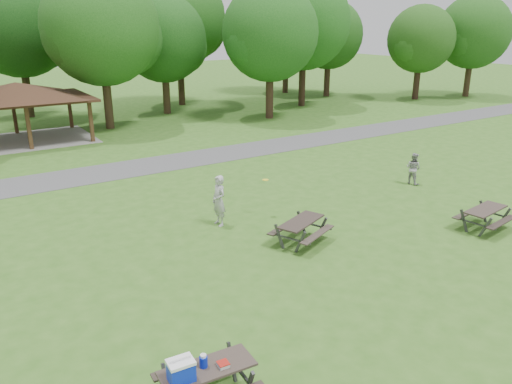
% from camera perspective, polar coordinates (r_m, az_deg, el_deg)
% --- Properties ---
extents(ground, '(160.00, 160.00, 0.00)m').
position_cam_1_polar(ground, '(15.72, 4.97, -9.13)').
color(ground, '#33621C').
rests_on(ground, ground).
extents(asphalt_path, '(120.00, 3.20, 0.02)m').
position_cam_1_polar(asphalt_path, '(27.33, -13.33, 2.77)').
color(asphalt_path, '#49494B').
rests_on(asphalt_path, ground).
extents(pavilion, '(8.60, 7.01, 3.76)m').
position_cam_1_polar(pavilion, '(35.42, -25.66, 10.12)').
color(pavilion, '#371D14').
rests_on(pavilion, ground).
extents(tree_row_e, '(8.40, 8.00, 11.02)m').
position_cam_1_polar(tree_row_e, '(37.46, -17.15, 17.23)').
color(tree_row_e, '#302315').
rests_on(tree_row_e, ground).
extents(tree_row_f, '(7.35, 7.00, 9.55)m').
position_cam_1_polar(tree_row_f, '(42.82, -10.45, 16.58)').
color(tree_row_f, '#322216').
rests_on(tree_row_f, ground).
extents(tree_row_g, '(7.77, 7.40, 10.25)m').
position_cam_1_polar(tree_row_g, '(40.00, 1.71, 17.42)').
color(tree_row_g, black).
rests_on(tree_row_g, ground).
extents(tree_row_h, '(8.61, 8.20, 11.37)m').
position_cam_1_polar(tree_row_h, '(46.38, 5.56, 18.42)').
color(tree_row_h, black).
rests_on(tree_row_h, ground).
extents(tree_row_i, '(7.14, 6.80, 9.52)m').
position_cam_1_polar(tree_row_i, '(52.91, 8.38, 17.16)').
color(tree_row_i, black).
rests_on(tree_row_i, ground).
extents(tree_row_j, '(6.72, 6.40, 8.96)m').
position_cam_1_polar(tree_row_j, '(52.70, 18.35, 16.05)').
color(tree_row_j, black).
rests_on(tree_row_j, ground).
extents(tree_deep_b, '(8.40, 8.00, 11.13)m').
position_cam_1_polar(tree_deep_b, '(44.40, -25.42, 16.57)').
color(tree_deep_b, black).
rests_on(tree_deep_b, ground).
extents(tree_deep_c, '(8.82, 8.40, 11.90)m').
position_cam_1_polar(tree_deep_c, '(47.21, -8.78, 18.81)').
color(tree_deep_c, '#301E15').
rests_on(tree_deep_c, ground).
extents(tree_deep_d, '(8.40, 8.00, 11.27)m').
position_cam_1_polar(tree_deep_d, '(55.16, 3.57, 18.54)').
color(tree_deep_d, black).
rests_on(tree_deep_d, ground).
extents(tree_flank_right, '(7.56, 7.20, 9.97)m').
position_cam_1_polar(tree_flank_right, '(56.60, 23.64, 16.20)').
color(tree_flank_right, '#2E1F14').
rests_on(tree_flank_right, ground).
extents(picnic_table_near, '(2.04, 1.69, 1.34)m').
position_cam_1_polar(picnic_table_near, '(10.58, -6.51, -19.87)').
color(picnic_table_near, '#332925').
rests_on(picnic_table_near, ground).
extents(picnic_table_middle, '(2.42, 2.20, 0.86)m').
position_cam_1_polar(picnic_table_middle, '(17.45, 5.18, -3.89)').
color(picnic_table_middle, '#2B221F').
rests_on(picnic_table_middle, ground).
extents(picnic_table_far, '(2.12, 1.79, 0.84)m').
position_cam_1_polar(picnic_table_far, '(20.38, 24.71, -2.25)').
color(picnic_table_far, '#312723').
rests_on(picnic_table_far, ground).
extents(frisbee_in_flight, '(0.28, 0.28, 0.02)m').
position_cam_1_polar(frisbee_in_flight, '(19.58, 1.09, 1.40)').
color(frisbee_in_flight, yellow).
rests_on(frisbee_in_flight, ground).
extents(frisbee_thrower, '(0.48, 0.72, 1.95)m').
position_cam_1_polar(frisbee_thrower, '(18.83, -4.26, -1.00)').
color(frisbee_thrower, '#AAAAAD').
rests_on(frisbee_thrower, ground).
extents(frisbee_catcher, '(0.67, 0.81, 1.51)m').
position_cam_1_polar(frisbee_catcher, '(24.84, 17.54, 2.58)').
color(frisbee_catcher, '#99999C').
rests_on(frisbee_catcher, ground).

